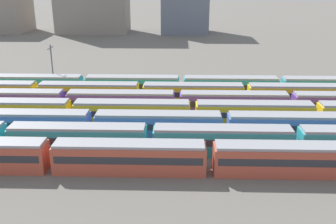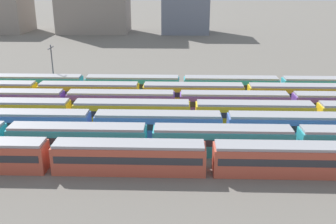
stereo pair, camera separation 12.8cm
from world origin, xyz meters
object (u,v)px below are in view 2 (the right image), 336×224
train_track_1 (150,139)px  train_track_0 (290,159)px  train_track_5 (193,94)px  catenary_pole_1 (52,65)px  train_track_6 (181,86)px  train_track_3 (316,114)px  train_track_4 (177,103)px

train_track_1 → train_track_0: bearing=-17.1°
train_track_0 → train_track_1: size_ratio=1.25×
train_track_0 → train_track_5: same height
catenary_pole_1 → train_track_6: bearing=-6.1°
train_track_1 → train_track_6: (4.16, 26.00, 0.00)m
train_track_3 → catenary_pole_1: bearing=158.4°
train_track_1 → train_track_6: size_ratio=1.00×
train_track_4 → catenary_pole_1: catenary_pole_1 is taller
train_track_0 → train_track_6: bearing=112.2°
catenary_pole_1 → train_track_1: bearing=-53.1°
train_track_0 → train_track_4: size_ratio=1.25×
train_track_4 → train_track_5: 5.92m
train_track_6 → train_track_4: bearing=-94.0°
train_track_5 → train_track_4: bearing=-118.6°
train_track_4 → train_track_0: bearing=-57.1°
train_track_3 → train_track_5: same height
train_track_3 → train_track_5: bearing=150.7°
train_track_0 → catenary_pole_1: 51.40m
train_track_5 → catenary_pole_1: size_ratio=10.16×
train_track_0 → catenary_pole_1: catenary_pole_1 is taller
train_track_3 → train_track_4: (-21.38, 5.20, 0.00)m
train_track_4 → train_track_1: bearing=-102.4°
train_track_4 → train_track_5: (2.84, 5.20, 0.00)m
train_track_5 → train_track_6: size_ratio=1.25×
train_track_5 → train_track_6: (-2.11, 5.20, 0.00)m
train_track_6 → train_track_0: bearing=-67.8°
train_track_3 → train_track_4: bearing=166.3°
train_track_5 → train_track_6: bearing=112.1°
train_track_1 → train_track_5: bearing=73.2°
train_track_1 → catenary_pole_1: size_ratio=8.11×
train_track_3 → train_track_6: size_ratio=1.51×
train_track_0 → train_track_3: same height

